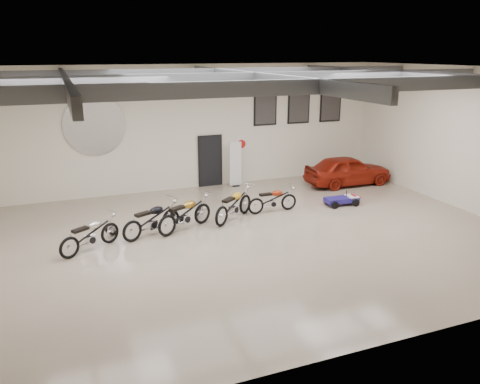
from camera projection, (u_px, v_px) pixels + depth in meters
name	position (u px, v px, depth m)	size (l,w,h in m)	color
floor	(254.00, 237.00, 14.36)	(16.00, 12.00, 0.01)	tan
ceiling	(256.00, 69.00, 12.92)	(16.00, 12.00, 0.01)	slate
back_wall	(197.00, 127.00, 19.00)	(16.00, 0.02, 5.00)	silver
right_wall	(464.00, 139.00, 16.42)	(0.02, 12.00, 5.00)	silver
ceiling_beams	(256.00, 78.00, 13.00)	(15.80, 11.80, 0.32)	#5C5F64
door	(210.00, 161.00, 19.55)	(0.92, 0.08, 2.10)	black
logo_plaque	(95.00, 126.00, 17.48)	(2.30, 0.06, 1.16)	silver
poster_left	(265.00, 109.00, 19.83)	(1.05, 0.08, 1.35)	black
poster_mid	(299.00, 108.00, 20.39)	(1.05, 0.08, 1.35)	black
poster_right	(330.00, 106.00, 20.94)	(1.05, 0.08, 1.35)	black
oil_sign	(241.00, 144.00, 19.85)	(0.72, 0.10, 0.72)	white
banner_stand	(235.00, 164.00, 19.51)	(0.51, 0.20, 1.89)	white
motorcycle_silver	(90.00, 234.00, 13.24)	(1.94, 0.60, 1.01)	silver
motorcycle_black	(152.00, 219.00, 14.34)	(2.07, 0.64, 1.07)	silver
motorcycle_gold	(185.00, 213.00, 14.78)	(2.13, 0.66, 1.11)	silver
motorcycle_yellow	(234.00, 204.00, 15.67)	(2.11, 0.65, 1.10)	silver
motorcycle_red	(273.00, 199.00, 16.44)	(1.83, 0.57, 0.95)	silver
go_kart	(345.00, 198.00, 17.29)	(1.53, 0.69, 0.55)	navy
vintage_car	(348.00, 170.00, 19.83)	(3.70, 1.49, 1.26)	maroon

